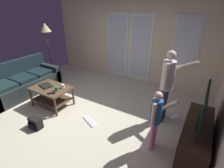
# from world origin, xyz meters

# --- Properties ---
(ground_plane) EXTENTS (5.56, 5.20, 0.02)m
(ground_plane) POSITION_xyz_m (0.00, 0.00, -0.01)
(ground_plane) COLOR beige
(wall_back_with_doors) EXTENTS (5.56, 0.09, 2.66)m
(wall_back_with_doors) POSITION_xyz_m (0.05, 2.56, 1.29)
(wall_back_with_doors) COLOR beige
(wall_back_with_doors) RESTS_ON ground_plane
(leather_couch) EXTENTS (0.87, 2.01, 0.89)m
(leather_couch) POSITION_xyz_m (-2.09, 0.04, 0.30)
(leather_couch) COLOR #242B2B
(leather_couch) RESTS_ON ground_plane
(coffee_table) EXTENTS (0.94, 0.65, 0.49)m
(coffee_table) POSITION_xyz_m (-0.83, 0.00, 0.36)
(coffee_table) COLOR #4E3B26
(coffee_table) RESTS_ON ground_plane
(tv_stand) EXTENTS (0.44, 1.41, 0.50)m
(tv_stand) POSITION_xyz_m (2.43, 0.35, 0.25)
(tv_stand) COLOR #321E12
(tv_stand) RESTS_ON ground_plane
(flat_screen_tv) EXTENTS (0.08, 1.08, 0.64)m
(flat_screen_tv) POSITION_xyz_m (2.43, 0.36, 0.82)
(flat_screen_tv) COLOR black
(flat_screen_tv) RESTS_ON tv_stand
(person_adult) EXTENTS (0.67, 0.42, 1.57)m
(person_adult) POSITION_xyz_m (1.72, 0.84, 0.94)
(person_adult) COLOR #3A3E52
(person_adult) RESTS_ON ground_plane
(person_child) EXTENTS (0.43, 0.31, 1.13)m
(person_child) POSITION_xyz_m (1.79, -0.05, 0.68)
(person_child) COLOR pink
(person_child) RESTS_ON ground_plane
(floor_lamp) EXTENTS (0.38, 0.38, 1.78)m
(floor_lamp) POSITION_xyz_m (-2.38, 1.34, 1.57)
(floor_lamp) COLOR #363423
(floor_lamp) RESTS_ON ground_plane
(backpack) EXTENTS (0.29, 0.19, 0.22)m
(backpack) POSITION_xyz_m (-0.47, -0.79, 0.11)
(backpack) COLOR black
(backpack) RESTS_ON ground_plane
(loose_keyboard) EXTENTS (0.46, 0.29, 0.02)m
(loose_keyboard) POSITION_xyz_m (0.38, -0.06, 0.01)
(loose_keyboard) COLOR white
(loose_keyboard) RESTS_ON ground_plane
(laptop_closed) EXTENTS (0.39, 0.31, 0.03)m
(laptop_closed) POSITION_xyz_m (-1.00, 0.00, 0.51)
(laptop_closed) COLOR black
(laptop_closed) RESTS_ON coffee_table
(cup_near_edge) EXTENTS (0.07, 0.07, 0.11)m
(cup_near_edge) POSITION_xyz_m (-0.57, -0.03, 0.55)
(cup_near_edge) COLOR #2C874F
(cup_near_edge) RESTS_ON coffee_table
(cup_by_laptop) EXTENTS (0.08, 0.08, 0.09)m
(cup_by_laptop) POSITION_xyz_m (-0.56, 0.15, 0.54)
(cup_by_laptop) COLOR white
(cup_by_laptop) RESTS_ON coffee_table
(tv_remote_black) EXTENTS (0.16, 0.15, 0.02)m
(tv_remote_black) POSITION_xyz_m (-0.57, -0.20, 0.51)
(tv_remote_black) COLOR black
(tv_remote_black) RESTS_ON coffee_table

